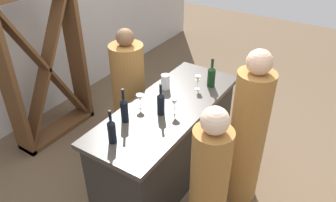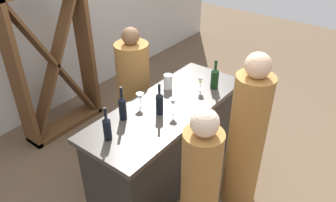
% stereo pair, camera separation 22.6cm
% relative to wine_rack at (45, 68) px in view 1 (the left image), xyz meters
% --- Properties ---
extents(ground_plane, '(12.00, 12.00, 0.00)m').
position_rel_wine_rack_xyz_m(ground_plane, '(0.11, -1.65, -0.93)').
color(ground_plane, brown).
extents(back_wall, '(8.00, 0.10, 2.80)m').
position_rel_wine_rack_xyz_m(back_wall, '(0.11, 0.55, 0.47)').
color(back_wall, '#BCB7B2').
rests_on(back_wall, ground).
extents(bar_counter, '(1.86, 0.72, 0.92)m').
position_rel_wine_rack_xyz_m(bar_counter, '(0.11, -1.65, -0.46)').
color(bar_counter, '#2A2723').
rests_on(bar_counter, ground).
extents(wine_rack, '(1.04, 0.28, 1.85)m').
position_rel_wine_rack_xyz_m(wine_rack, '(0.00, 0.00, 0.00)').
color(wine_rack, brown).
rests_on(wine_rack, ground).
extents(wine_bottle_leftmost_near_black, '(0.07, 0.07, 0.31)m').
position_rel_wine_rack_xyz_m(wine_bottle_leftmost_near_black, '(-0.60, -1.56, 0.11)').
color(wine_bottle_leftmost_near_black, black).
rests_on(wine_bottle_leftmost_near_black, bar_counter).
extents(wine_bottle_second_left_near_black, '(0.07, 0.07, 0.34)m').
position_rel_wine_rack_xyz_m(wine_bottle_second_left_near_black, '(-0.31, -1.46, 0.12)').
color(wine_bottle_second_left_near_black, black).
rests_on(wine_bottle_second_left_near_black, bar_counter).
extents(wine_bottle_center_near_black, '(0.07, 0.07, 0.32)m').
position_rel_wine_rack_xyz_m(wine_bottle_center_near_black, '(-0.04, -1.67, 0.12)').
color(wine_bottle_center_near_black, black).
rests_on(wine_bottle_center_near_black, bar_counter).
extents(wine_bottle_second_right_dark_green, '(0.08, 0.08, 0.32)m').
position_rel_wine_rack_xyz_m(wine_bottle_second_right_dark_green, '(0.69, -1.83, 0.12)').
color(wine_bottle_second_right_dark_green, black).
rests_on(wine_bottle_second_right_dark_green, bar_counter).
extents(wine_glass_near_left, '(0.07, 0.07, 0.16)m').
position_rel_wine_rack_xyz_m(wine_glass_near_left, '(0.04, -1.77, 0.11)').
color(wine_glass_near_left, white).
rests_on(wine_glass_near_left, bar_counter).
extents(wine_glass_near_center, '(0.06, 0.06, 0.16)m').
position_rel_wine_rack_xyz_m(wine_glass_near_center, '(0.55, -1.74, 0.10)').
color(wine_glass_near_center, white).
rests_on(wine_glass_near_center, bar_counter).
extents(wine_glass_near_right, '(0.08, 0.08, 0.14)m').
position_rel_wine_rack_xyz_m(wine_glass_near_right, '(-0.05, -1.44, 0.10)').
color(wine_glass_near_right, white).
rests_on(wine_glass_near_right, bar_counter).
extents(water_pitcher, '(0.09, 0.09, 0.16)m').
position_rel_wine_rack_xyz_m(water_pitcher, '(0.38, -1.45, 0.07)').
color(water_pitcher, silver).
rests_on(water_pitcher, bar_counter).
extents(person_left_guest, '(0.36, 0.36, 1.63)m').
position_rel_wine_rack_xyz_m(person_left_guest, '(0.29, -2.42, -0.17)').
color(person_left_guest, '#9E6B33').
rests_on(person_left_guest, ground).
extents(person_center_guest, '(0.33, 0.33, 1.46)m').
position_rel_wine_rack_xyz_m(person_center_guest, '(-0.43, -2.38, -0.24)').
color(person_center_guest, '#9E6B33').
rests_on(person_center_guest, ground).
extents(person_server_behind, '(0.50, 0.50, 1.47)m').
position_rel_wine_rack_xyz_m(person_server_behind, '(0.41, -0.91, -0.26)').
color(person_server_behind, '#9E6B33').
rests_on(person_server_behind, ground).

